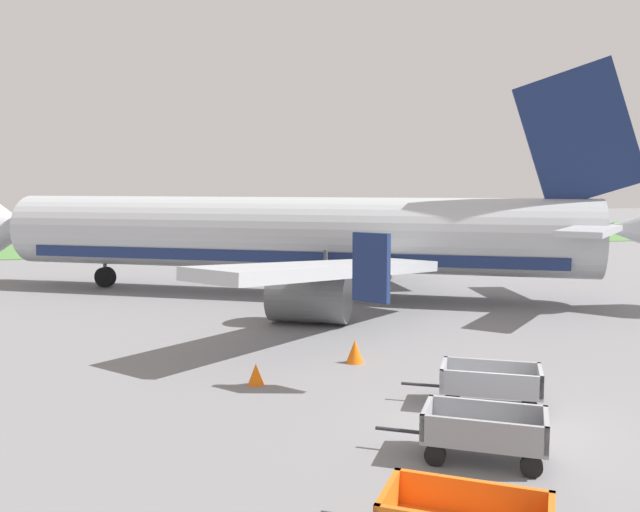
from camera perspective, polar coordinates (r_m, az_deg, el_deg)
name	(u,v)px	position (r m, az deg, el deg)	size (l,w,h in m)	color
ground_plane	(496,424)	(17.08, 14.66, -13.61)	(220.00, 220.00, 0.00)	slate
grass_strip	(205,239)	(68.92, -9.68, 1.41)	(220.00, 28.00, 0.06)	#518442
airplane	(307,236)	(34.14, -1.07, 1.73)	(34.11, 28.43, 11.34)	#B2B7BC
baggage_cart_second_in_row	(484,432)	(14.80, 13.69, -14.27)	(3.36, 2.60, 1.07)	gray
baggage_cart_third_in_row	(490,384)	(18.11, 14.21, -10.44)	(3.41, 2.50, 1.07)	gray
traffic_cone_near_plane	(256,374)	(19.56, -5.44, -9.91)	(0.47, 0.47, 0.62)	orange
traffic_cone_mid_apron	(355,351)	(21.75, 2.97, -8.05)	(0.57, 0.57, 0.75)	orange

